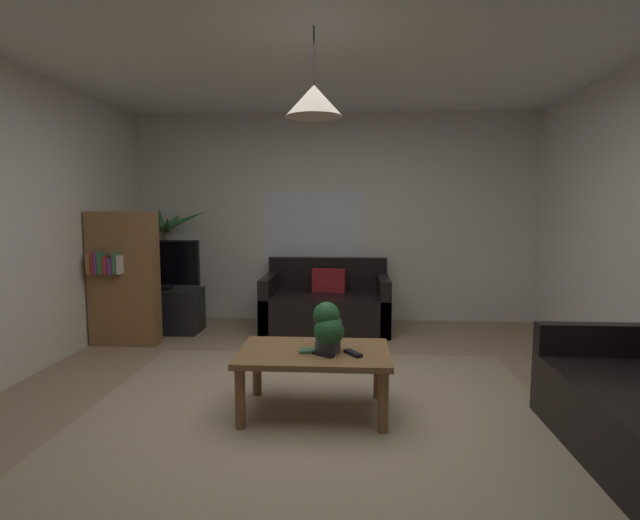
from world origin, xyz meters
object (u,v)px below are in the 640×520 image
Objects in this scene: potted_plant_on_table at (328,327)px; tv at (160,264)px; tv_stand at (162,310)px; potted_palm_corner at (165,267)px; couch_under_window at (326,306)px; remote_on_table_0 at (353,353)px; pendant_lamp at (314,101)px; remote_on_table_1 at (323,354)px; bookshelf_corner at (123,278)px; coffee_table at (314,360)px; book_on_table_0 at (310,351)px.

potted_plant_on_table is 2.96m from tv.
tv_stand is 0.67m from potted_palm_corner.
tv reaches higher than tv_stand.
remote_on_table_0 is (0.31, -2.46, 0.19)m from couch_under_window.
tv_stand is at bearing 132.37° from pendant_lamp.
potted_palm_corner is at bearing 75.05° from remote_on_table_1.
couch_under_window is 2.27m from bookshelf_corner.
tv is at bearing 101.12° from remote_on_table_0.
potted_plant_on_table reaches higher than coffee_table.
couch_under_window reaches higher than tv_stand.
tv is at bearing -171.97° from couch_under_window.
couch_under_window is 1.63× the size of tv_stand.
remote_on_table_1 is (0.09, -0.08, 0.00)m from book_on_table_0.
coffee_table is at bearing -36.78° from bookshelf_corner.
book_on_table_0 is 2.90m from tv_stand.
tv is at bearing 133.67° from potted_plant_on_table.
coffee_table is 0.71× the size of potted_palm_corner.
coffee_table is at bearing -47.63° from tv_stand.
bookshelf_corner is (-0.19, -0.52, -0.09)m from tv.
tv_stand is 0.54m from tv.
remote_on_table_1 is at bearing -37.90° from bookshelf_corner.
bookshelf_corner is 2.43× the size of pendant_lamp.
remote_on_table_0 is at bearing -82.86° from couch_under_window.
tv is (-1.90, -0.27, 0.52)m from couch_under_window.
remote_on_table_0 is at bearing -34.98° from bookshelf_corner.
book_on_table_0 is 0.17× the size of tv_stand.
couch_under_window is 3.02m from pendant_lamp.
tv is (0.00, -0.02, 0.54)m from tv_stand.
potted_plant_on_table is (0.10, -0.03, 0.24)m from coffee_table.
potted_palm_corner is at bearing 128.56° from coffee_table.
tv_stand is (-2.01, 2.24, -0.21)m from remote_on_table_1.
bookshelf_corner is (-2.22, 1.62, 0.08)m from potted_plant_on_table.
bookshelf_corner is at bearing -109.07° from tv_stand.
pendant_lamp is at bearing -51.44° from potted_palm_corner.
tv is at bearing -74.70° from potted_palm_corner.
bookshelf_corner is (-0.19, -0.54, 0.46)m from tv_stand.
tv_stand is at bearing 78.64° from remote_on_table_1.
tv_stand is at bearing -172.61° from couch_under_window.
potted_palm_corner is at bearing 96.96° from remote_on_table_0.
couch_under_window is 1.92m from tv_stand.
pendant_lamp is at bearing -47.34° from tv.
couch_under_window is 2.37m from coffee_table.
remote_on_table_0 is 3.13m from tv.
remote_on_table_1 is at bearing -47.91° from tv.
coffee_table is 0.27m from potted_plant_on_table.
tv_stand is at bearing 132.37° from coffee_table.
remote_on_table_1 reaches higher than coffee_table.
pendant_lamp is (-0.07, 0.12, 1.68)m from remote_on_table_1.
potted_plant_on_table is 0.23× the size of potted_palm_corner.
potted_palm_corner is (-0.14, 0.48, 0.44)m from tv_stand.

